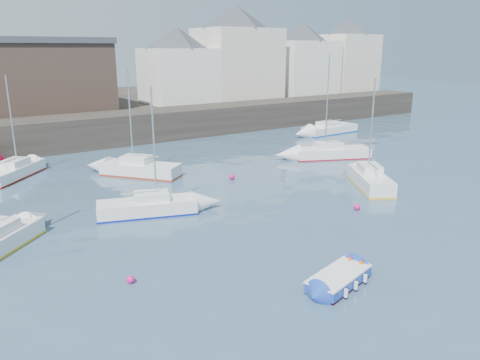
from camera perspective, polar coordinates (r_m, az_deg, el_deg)
water at (r=21.24m, az=18.92°, el=-11.26°), size 220.00×220.00×0.00m
quay_wall at (r=49.15m, az=-15.36°, el=6.05°), size 90.00×5.00×3.00m
land_strip at (r=66.29m, az=-20.58°, el=7.93°), size 90.00×32.00×2.80m
bldg_east_a at (r=63.80m, az=-0.33°, el=15.32°), size 13.36×13.36×11.80m
bldg_east_b at (r=70.17m, az=7.63°, el=14.47°), size 11.88×11.88×9.95m
bldg_east_c at (r=76.44m, az=12.86°, el=14.70°), size 11.14×11.14×10.95m
bldg_east_d at (r=58.83m, az=-7.55°, el=13.74°), size 11.14×11.14×8.95m
warehouse at (r=54.85m, az=-24.64°, el=11.56°), size 16.40×10.40×7.60m
blue_dinghy at (r=19.78m, az=11.96°, el=-11.71°), size 3.40×2.10×0.60m
sailboat_b at (r=27.73m, az=-11.18°, el=-3.17°), size 5.98×3.53×7.33m
sailboat_c at (r=33.73m, az=15.56°, el=0.12°), size 4.54×5.75×7.44m
sailboat_d at (r=41.91m, az=11.08°, el=3.33°), size 6.87×4.63×8.40m
sailboat_f at (r=36.16m, az=-12.09°, el=1.37°), size 5.30×5.98×7.91m
sailboat_g at (r=54.25m, az=10.89°, el=6.13°), size 7.00×2.46×8.76m
sailboat_h at (r=38.72m, az=-25.89°, el=0.96°), size 5.32×5.54×7.49m
buoy_near at (r=20.28m, az=-13.15°, el=-12.12°), size 0.34×0.34×0.34m
buoy_mid at (r=28.94m, az=14.05°, el=-3.55°), size 0.39×0.39×0.39m
buoy_far at (r=34.52m, az=-1.00°, el=0.08°), size 0.42×0.42×0.42m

